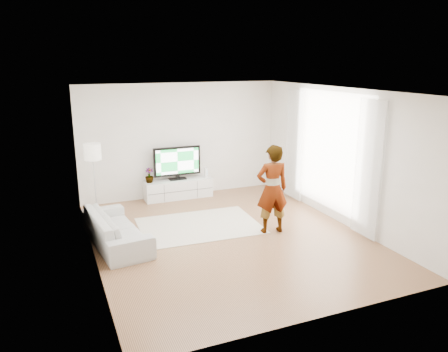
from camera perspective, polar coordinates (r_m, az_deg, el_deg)
name	(u,v)px	position (r m, az deg, el deg)	size (l,w,h in m)	color
floor	(228,237)	(8.55, 0.57, -7.95)	(6.00, 6.00, 0.00)	#A36F49
ceiling	(229,90)	(7.89, 0.62, 11.13)	(6.00, 6.00, 0.00)	white
wall_left	(89,181)	(7.52, -17.22, -0.57)	(0.02, 6.00, 2.80)	white
wall_right	(340,156)	(9.35, 14.85, 2.55)	(0.02, 6.00, 2.80)	white
wall_back	(181,140)	(10.87, -5.62, 4.66)	(5.00, 0.02, 2.80)	white
wall_front	(323,220)	(5.59, 12.76, -5.58)	(5.00, 0.02, 2.80)	white
window	(330,151)	(9.56, 13.70, 3.20)	(0.01, 2.60, 2.50)	white
curtain_near	(368,170)	(8.54, 18.31, 0.81)	(0.04, 0.70, 2.60)	white
curtain_far	(295,145)	(10.60, 9.21, 4.00)	(0.04, 0.70, 2.60)	white
media_console	(178,189)	(10.87, -6.00, -1.66)	(1.67, 0.48, 0.47)	white
television	(177,162)	(10.73, -6.14, 1.85)	(1.17, 0.23, 0.82)	black
game_console	(206,172)	(11.00, -2.39, 0.50)	(0.08, 0.18, 0.23)	white
potted_plant	(149,175)	(10.59, -9.74, 0.08)	(0.20, 0.20, 0.36)	#3F7238
rug	(199,226)	(9.10, -3.23, -6.48)	(2.41, 1.74, 0.01)	beige
player	(272,189)	(8.54, 6.31, -1.72)	(0.64, 0.42, 1.76)	#334772
sofa	(116,228)	(8.39, -13.94, -6.64)	(2.07, 0.81, 0.61)	#AFAFAB
floor_lamp	(93,155)	(9.72, -16.77, 2.64)	(0.36, 0.36, 1.61)	silver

